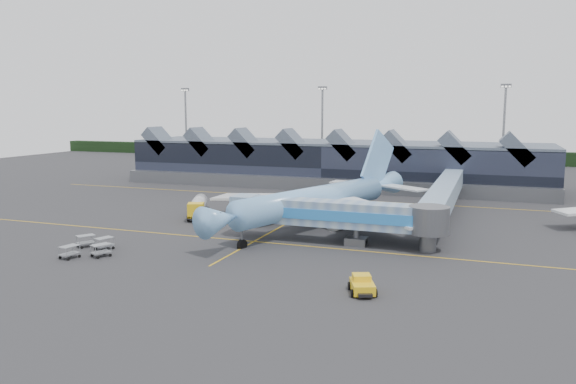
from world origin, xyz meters
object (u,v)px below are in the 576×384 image
(main_airliner, at_px, (320,199))
(pushback_tug, at_px, (362,285))
(fuel_truck, at_px, (198,206))
(jet_bridge, at_px, (347,216))

(main_airliner, xyz_separation_m, pushback_tug, (11.96, -26.15, -3.31))
(main_airliner, distance_m, fuel_truck, 19.93)
(main_airliner, height_order, fuel_truck, main_airliner)
(fuel_truck, distance_m, pushback_tug, 41.60)
(main_airliner, relative_size, pushback_tug, 10.38)
(main_airliner, relative_size, jet_bridge, 1.51)
(jet_bridge, height_order, fuel_truck, jet_bridge)
(jet_bridge, xyz_separation_m, fuel_truck, (-25.83, 9.27, -1.86))
(jet_bridge, bearing_deg, fuel_truck, 160.60)
(jet_bridge, relative_size, pushback_tug, 6.87)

